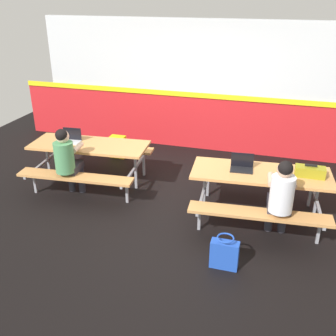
# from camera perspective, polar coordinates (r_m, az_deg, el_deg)

# --- Properties ---
(ground_plane) EXTENTS (10.00, 10.00, 0.02)m
(ground_plane) POSITION_cam_1_polar(r_m,az_deg,el_deg) (6.34, -0.05, -4.68)
(ground_plane) COLOR black
(accent_backdrop) EXTENTS (8.00, 0.14, 2.60)m
(accent_backdrop) POSITION_cam_1_polar(r_m,az_deg,el_deg) (8.05, 4.90, 11.28)
(accent_backdrop) COLOR red
(accent_backdrop) RESTS_ON ground
(picnic_table_left) EXTENTS (2.00, 1.69, 0.74)m
(picnic_table_left) POSITION_cam_1_polar(r_m,az_deg,el_deg) (6.73, -11.31, 2.16)
(picnic_table_left) COLOR tan
(picnic_table_left) RESTS_ON ground
(picnic_table_right) EXTENTS (2.00, 1.69, 0.74)m
(picnic_table_right) POSITION_cam_1_polar(r_m,az_deg,el_deg) (5.75, 13.26, -2.06)
(picnic_table_right) COLOR tan
(picnic_table_right) RESTS_ON ground
(student_nearer) EXTENTS (0.38, 0.53, 1.21)m
(student_nearer) POSITION_cam_1_polar(r_m,az_deg,el_deg) (6.27, -14.53, 1.44)
(student_nearer) COLOR #2D2D38
(student_nearer) RESTS_ON ground
(student_further) EXTENTS (0.38, 0.53, 1.21)m
(student_further) POSITION_cam_1_polar(r_m,az_deg,el_deg) (5.21, 16.16, -3.70)
(student_further) COLOR #2D2D38
(student_further) RESTS_ON ground
(laptop_silver) EXTENTS (0.34, 0.25, 0.22)m
(laptop_silver) POSITION_cam_1_polar(r_m,az_deg,el_deg) (6.82, -13.95, 4.11)
(laptop_silver) COLOR silver
(laptop_silver) RESTS_ON picnic_table_left
(laptop_dark) EXTENTS (0.34, 0.25, 0.22)m
(laptop_dark) POSITION_cam_1_polar(r_m,az_deg,el_deg) (5.69, 10.70, 0.25)
(laptop_dark) COLOR black
(laptop_dark) RESTS_ON picnic_table_right
(toolbox_grey) EXTENTS (0.40, 0.18, 0.18)m
(toolbox_grey) POSITION_cam_1_polar(r_m,az_deg,el_deg) (5.72, 20.00, -0.49)
(toolbox_grey) COLOR olive
(toolbox_grey) RESTS_ON picnic_table_right
(backpack_dark) EXTENTS (0.30, 0.22, 0.44)m
(backpack_dark) POSITION_cam_1_polar(r_m,az_deg,el_deg) (7.91, -7.28, 3.09)
(backpack_dark) COLOR yellow
(backpack_dark) RESTS_ON ground
(tote_bag_bright) EXTENTS (0.34, 0.21, 0.43)m
(tote_bag_bright) POSITION_cam_1_polar(r_m,az_deg,el_deg) (4.87, 8.22, -12.27)
(tote_bag_bright) COLOR #1E47B2
(tote_bag_bright) RESTS_ON ground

